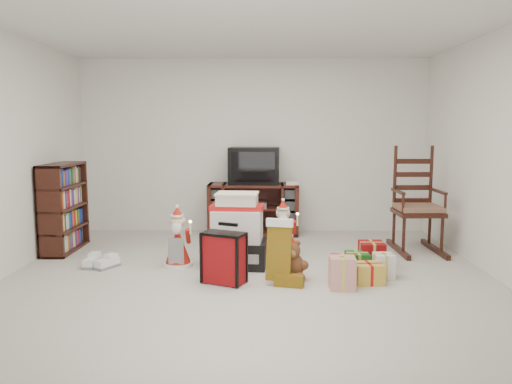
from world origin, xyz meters
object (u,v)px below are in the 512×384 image
tv_stand (253,209)px  bookshelf (64,209)px  gift_cluster (361,266)px  sneaker_pair (100,263)px  gift_pile (237,235)px  teddy_bear (291,262)px  red_suitcase (224,258)px  santa_figurine (283,235)px  rocking_chair (416,214)px  mrs_claus_figurine (178,243)px  crt_television (254,166)px

tv_stand → bookshelf: bearing=-156.3°
tv_stand → gift_cluster: bearing=-60.5°
tv_stand → sneaker_pair: tv_stand is taller
gift_pile → sneaker_pair: (-1.51, -0.07, -0.30)m
tv_stand → bookshelf: 2.53m
teddy_bear → sneaker_pair: 2.11m
gift_pile → red_suitcase: bearing=-94.9°
teddy_bear → santa_figurine: (-0.05, 0.91, 0.09)m
teddy_bear → santa_figurine: size_ratio=0.58×
bookshelf → teddy_bear: 3.00m
tv_stand → red_suitcase: size_ratio=2.15×
rocking_chair → gift_pile: size_ratio=1.69×
mrs_claus_figurine → red_suitcase: bearing=-47.4°
gift_pile → gift_cluster: bearing=-13.0°
teddy_bear → santa_figurine: bearing=93.0°
rocking_chair → gift_pile: (-2.18, -0.75, -0.11)m
gift_pile → crt_television: 1.81m
tv_stand → gift_cluster: tv_stand is taller
teddy_bear → mrs_claus_figurine: mrs_claus_figurine is taller
tv_stand → sneaker_pair: size_ratio=3.34×
tv_stand → crt_television: bearing=59.2°
mrs_claus_figurine → sneaker_pair: (-0.85, -0.06, -0.21)m
red_suitcase → gift_cluster: red_suitcase is taller
teddy_bear → santa_figurine: 0.92m
red_suitcase → sneaker_pair: red_suitcase is taller
teddy_bear → sneaker_pair: (-2.07, 0.40, -0.12)m
tv_stand → rocking_chair: rocking_chair is taller
teddy_bear → crt_television: size_ratio=0.54×
gift_pile → mrs_claus_figurine: bearing=-174.5°
rocking_chair → sneaker_pair: size_ratio=3.52×
mrs_claus_figurine → teddy_bear: bearing=-20.4°
gift_pile → santa_figurine: 0.69m
mrs_claus_figurine → gift_cluster: (1.94, -0.39, -0.13)m
red_suitcase → santa_figurine: 1.23m
gift_pile → red_suitcase: gift_pile is taller
gift_pile → santa_figurine: size_ratio=1.18×
rocking_chair → red_suitcase: size_ratio=2.27×
teddy_bear → red_suitcase: bearing=-167.4°
tv_stand → mrs_claus_figurine: 1.87m
mrs_claus_figurine → gift_cluster: mrs_claus_figurine is taller
teddy_bear → sneaker_pair: teddy_bear is taller
bookshelf → gift_pile: (2.18, -0.69, -0.17)m
teddy_bear → crt_television: crt_television is taller
tv_stand → santa_figurine: size_ratio=1.89×
red_suitcase → teddy_bear: (0.67, 0.15, -0.08)m
tv_stand → santa_figurine: bearing=-72.2°
rocking_chair → crt_television: (-2.02, 0.94, 0.53)m
gift_pile → gift_cluster: 1.36m
teddy_bear → sneaker_pair: size_ratio=1.03×
rocking_chair → gift_pile: 2.30m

